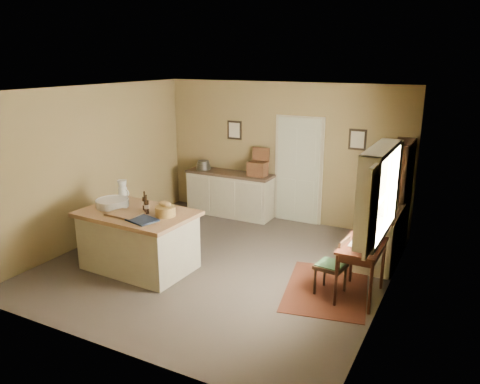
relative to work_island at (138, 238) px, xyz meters
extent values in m
plane|color=brown|center=(1.04, 0.68, -0.48)|extent=(5.00, 5.00, 0.00)
cube|color=olive|center=(1.04, 3.18, 0.87)|extent=(5.00, 0.10, 2.70)
cube|color=olive|center=(1.04, -1.82, 0.87)|extent=(5.00, 0.10, 2.70)
cube|color=olive|center=(-1.46, 0.68, 0.87)|extent=(0.10, 5.00, 2.70)
cube|color=olive|center=(3.54, 0.68, 0.87)|extent=(0.10, 5.00, 2.70)
plane|color=silver|center=(1.04, 0.68, 2.22)|extent=(5.00, 5.00, 0.00)
cube|color=beige|center=(1.39, 3.15, 0.57)|extent=(0.97, 0.06, 2.11)
cube|color=black|center=(-0.01, 3.16, 1.24)|extent=(0.32, 0.02, 0.38)
cube|color=beige|center=(-0.01, 3.14, 1.24)|extent=(0.24, 0.01, 0.30)
cube|color=black|center=(2.49, 3.16, 1.24)|extent=(0.32, 0.02, 0.38)
cube|color=beige|center=(2.49, 3.14, 1.24)|extent=(0.24, 0.01, 0.30)
cube|color=beige|center=(3.41, 0.48, 0.54)|extent=(0.25, 1.32, 0.06)
cube|color=beige|center=(3.41, 0.48, 1.60)|extent=(0.25, 1.32, 0.06)
cube|color=white|center=(3.53, 0.48, 1.07)|extent=(0.01, 1.20, 1.00)
cube|color=beige|center=(3.50, -0.34, 1.07)|extent=(0.04, 0.35, 1.00)
cube|color=beige|center=(3.50, 1.30, 1.07)|extent=(0.04, 0.35, 1.00)
cube|color=beige|center=(0.01, 0.00, -0.06)|extent=(1.63, 1.06, 0.85)
cube|color=#A5754A|center=(0.01, 0.00, 0.40)|extent=(1.75, 1.18, 0.06)
cylinder|color=white|center=(-0.49, 0.03, 0.48)|extent=(0.50, 0.50, 0.11)
cube|color=#A5754A|center=(-0.05, -0.20, 0.44)|extent=(0.51, 0.37, 0.03)
cube|color=black|center=(0.33, -0.28, 0.44)|extent=(0.46, 0.41, 0.02)
cylinder|color=olive|center=(0.49, 0.05, 0.50)|extent=(0.30, 0.30, 0.14)
cylinder|color=black|center=(0.05, 0.14, 0.57)|extent=(0.07, 0.07, 0.29)
cylinder|color=black|center=(0.19, 0.00, 0.57)|extent=(0.07, 0.07, 0.29)
cube|color=beige|center=(0.02, 2.88, -0.06)|extent=(1.78, 0.49, 0.85)
cube|color=#332319|center=(0.02, 2.88, 0.39)|extent=(1.82, 0.52, 0.05)
cube|color=#522E19|center=(0.64, 2.88, 0.56)|extent=(0.36, 0.27, 0.28)
cylinder|color=#59544F|center=(-0.60, 2.88, 0.51)|extent=(0.30, 0.30, 0.18)
cube|color=#521E10|center=(2.79, 0.64, -0.48)|extent=(1.39, 1.79, 0.01)
cube|color=#391A10|center=(3.24, 0.64, 0.27)|extent=(0.52, 0.85, 0.03)
cube|color=#391A10|center=(3.24, 0.64, 0.20)|extent=(0.46, 0.79, 0.10)
cube|color=silver|center=(3.19, 0.64, 0.29)|extent=(0.22, 0.30, 0.01)
cylinder|color=black|center=(3.34, 0.87, 0.31)|extent=(0.05, 0.05, 0.05)
cylinder|color=#391A10|center=(3.02, 0.25, -0.12)|extent=(0.04, 0.04, 0.72)
cylinder|color=#391A10|center=(3.46, 0.25, -0.12)|extent=(0.04, 0.04, 0.72)
cylinder|color=#391A10|center=(3.02, 1.02, -0.12)|extent=(0.04, 0.04, 0.72)
cylinder|color=#391A10|center=(3.46, 1.02, -0.12)|extent=(0.04, 0.04, 0.72)
cube|color=beige|center=(3.24, 1.82, -0.06)|extent=(0.54, 0.99, 0.85)
cube|color=#332319|center=(3.24, 1.82, 0.39)|extent=(0.57, 1.03, 0.05)
cylinder|color=silver|center=(3.21, 1.68, 0.46)|extent=(0.24, 0.24, 0.09)
cube|color=black|center=(3.35, 2.26, 0.44)|extent=(0.31, 0.04, 1.84)
cube|color=black|center=(3.35, 3.05, 0.44)|extent=(0.31, 0.04, 1.84)
cube|color=black|center=(3.49, 2.66, 0.44)|extent=(0.02, 0.83, 1.84)
cube|color=black|center=(3.35, 2.66, -0.44)|extent=(0.31, 0.79, 0.03)
cube|color=black|center=(3.35, 2.66, 0.02)|extent=(0.31, 0.79, 0.03)
cube|color=black|center=(3.35, 2.66, 0.48)|extent=(0.31, 0.79, 0.03)
cube|color=black|center=(3.35, 2.66, 0.85)|extent=(0.31, 0.79, 0.03)
cube|color=black|center=(3.35, 2.66, 1.22)|extent=(0.31, 0.79, 0.03)
cylinder|color=white|center=(3.35, 2.66, 0.54)|extent=(0.12, 0.12, 0.11)
camera|label=1|loc=(4.44, -5.19, 2.65)|focal=35.00mm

